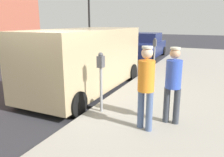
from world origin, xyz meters
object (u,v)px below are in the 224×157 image
parking_meter_far (155,49)px  parked_sedan_ahead (146,46)px  traffic_light_corner (80,7)px  pedestrian_in_orange (146,83)px  pedestrian_in_blue (173,81)px  parked_van (86,59)px  parking_meter_near (101,72)px

parking_meter_far → parked_sedan_ahead: size_ratio=0.34×
parking_meter_far → traffic_light_corner: size_ratio=0.29×
pedestrian_in_orange → parked_sedan_ahead: size_ratio=0.40×
pedestrian_in_orange → pedestrian_in_blue: 0.71m
traffic_light_corner → parked_sedan_ahead: bearing=-15.5°
pedestrian_in_blue → traffic_light_corner: bearing=129.7°
parking_meter_far → parked_van: bearing=-112.8°
parking_meter_far → pedestrian_in_orange: (1.28, -5.83, -0.01)m
parked_sedan_ahead → parking_meter_near: bearing=-80.2°
parking_meter_near → pedestrian_in_orange: (1.28, -0.48, -0.01)m
parking_meter_far → pedestrian_in_blue: (1.74, -5.28, -0.05)m
parking_meter_far → pedestrian_in_blue: 5.56m
parked_van → parked_sedan_ahead: size_ratio=1.18×
parking_meter_far → parked_sedan_ahead: bearing=110.4°
pedestrian_in_orange → traffic_light_corner: size_ratio=0.34×
parking_meter_near → pedestrian_in_orange: size_ratio=0.86×
traffic_light_corner → parking_meter_near: bearing=-55.9°
parking_meter_far → parked_sedan_ahead: (-1.74, 4.69, -0.43)m
parking_meter_near → pedestrian_in_blue: (1.74, 0.07, -0.05)m
parking_meter_far → pedestrian_in_orange: pedestrian_in_orange is taller
parking_meter_far → traffic_light_corner: 10.50m
parked_sedan_ahead → parking_meter_far: bearing=-69.6°
parked_van → parked_sedan_ahead: bearing=91.7°
parking_meter_near → parked_van: (-1.50, 1.78, -0.03)m
traffic_light_corner → pedestrian_in_orange: bearing=-52.9°
pedestrian_in_orange → parked_van: bearing=140.9°
pedestrian_in_blue → parked_sedan_ahead: bearing=109.2°
parking_meter_near → traffic_light_corner: 14.41m
parked_sedan_ahead → traffic_light_corner: size_ratio=0.85×
traffic_light_corner → parking_meter_far: bearing=-38.9°
pedestrian_in_blue → parked_van: size_ratio=0.33×
parking_meter_near → parked_sedan_ahead: bearing=99.8°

